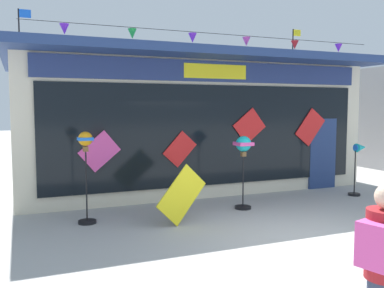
{
  "coord_description": "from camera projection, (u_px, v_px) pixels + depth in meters",
  "views": [
    {
      "loc": [
        -4.59,
        -5.8,
        2.32
      ],
      "look_at": [
        -0.75,
        3.46,
        1.44
      ],
      "focal_mm": 39.13,
      "sensor_mm": 36.0,
      "label": 1
    }
  ],
  "objects": [
    {
      "name": "person_near_camera",
      "position": [
        384.0,
        276.0,
        3.56
      ],
      "size": [
        0.47,
        0.37,
        1.68
      ],
      "rotation": [
        0.0,
        0.0,
        1.84
      ],
      "color": "#333D56",
      "rests_on": "ground_plane"
    },
    {
      "name": "ground_plane",
      "position": [
        307.0,
        241.0,
        7.29
      ],
      "size": [
        80.0,
        80.0,
        0.0
      ],
      "primitive_type": "plane",
      "color": "#ADAAA5"
    },
    {
      "name": "wind_spinner_far_left",
      "position": [
        86.0,
        158.0,
        8.27
      ],
      "size": [
        0.36,
        0.36,
        1.84
      ],
      "color": "black",
      "rests_on": "ground_plane"
    },
    {
      "name": "wind_spinner_center_left",
      "position": [
        359.0,
        158.0,
        11.0
      ],
      "size": [
        0.55,
        0.31,
        1.38
      ],
      "color": "black",
      "rests_on": "ground_plane"
    },
    {
      "name": "kite_shop_building",
      "position": [
        175.0,
        121.0,
        13.31
      ],
      "size": [
        9.9,
        7.0,
        5.09
      ],
      "color": "beige",
      "rests_on": "ground_plane"
    },
    {
      "name": "wind_spinner_left",
      "position": [
        243.0,
        153.0,
        9.49
      ],
      "size": [
        0.38,
        0.38,
        1.67
      ],
      "color": "black",
      "rests_on": "ground_plane"
    },
    {
      "name": "display_kite_on_ground",
      "position": [
        182.0,
        195.0,
        8.32
      ],
      "size": [
        1.18,
        0.34,
        1.18
      ],
      "primitive_type": "cube",
      "rotation": [
        -0.28,
        0.79,
        0.0
      ],
      "color": "yellow",
      "rests_on": "ground_plane"
    }
  ]
}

